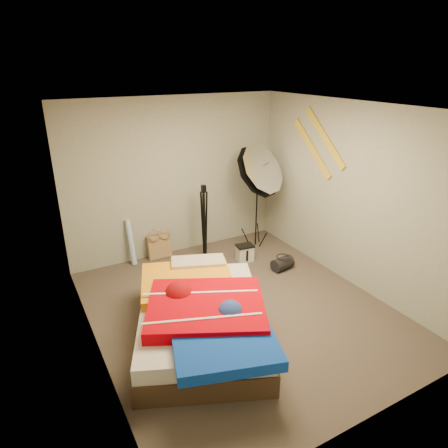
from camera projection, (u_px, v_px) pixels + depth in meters
floor at (240, 309)px, 5.12m from camera, size 4.00×4.00×0.00m
ceiling at (243, 108)px, 4.17m from camera, size 4.00×4.00×0.00m
wall_back at (175, 178)px, 6.27m from camera, size 3.50×0.00×3.50m
wall_front at (378, 303)px, 3.02m from camera, size 3.50×0.00×3.50m
wall_left at (87, 251)px, 3.86m from camera, size 0.00×4.00×4.00m
wall_right at (351, 196)px, 5.43m from camera, size 0.00×4.00×4.00m
tote_bag at (159, 246)px, 6.42m from camera, size 0.38×0.17×0.39m
wrapping_roll at (131, 242)px, 6.15m from camera, size 0.11×0.22×0.73m
camera_case at (245, 253)px, 6.33m from camera, size 0.27×0.21×0.25m
duffel_bag at (282, 264)px, 6.06m from camera, size 0.35×0.25×0.20m
wall_stripe_upper at (325, 138)px, 5.64m from camera, size 0.02×0.91×0.78m
wall_stripe_lower at (312, 149)px, 5.92m from camera, size 0.02×0.91×0.78m
bed at (202, 317)px, 4.48m from camera, size 2.03×2.44×0.58m
photo_umbrella at (258, 172)px, 6.25m from camera, size 0.99×0.88×1.87m
camera_tripod at (204, 217)px, 6.24m from camera, size 0.07×0.07×1.21m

